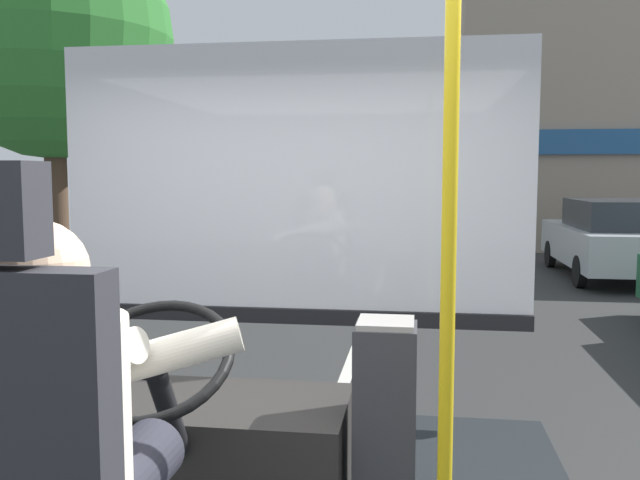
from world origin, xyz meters
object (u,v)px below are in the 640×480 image
Objects in this scene: fare_box at (385,422)px; bus_driver at (55,429)px; steering_console at (204,446)px; handrail_pole at (449,254)px; parked_car_silver at (618,238)px.

bus_driver is at bearing -124.80° from fare_box.
steering_console is 1.29m from handrail_pole.
bus_driver is 12.68m from parked_car_silver.
bus_driver is at bearing -146.87° from handrail_pole.
parked_car_silver is at bearing 69.16° from bus_driver.
steering_console is at bearing 90.00° from bus_driver.
handrail_pole is at bearing -65.01° from fare_box.
fare_box is at bearing -109.38° from parked_car_silver.
steering_console is 0.71m from fare_box.
handrail_pole is 0.49× the size of parked_car_silver.
steering_console reaches higher than fare_box.
parked_car_silver is (4.51, 11.84, -0.61)m from bus_driver.
fare_box is (0.70, -0.05, 0.15)m from steering_console.
steering_console is (-0.00, 1.05, -0.47)m from bus_driver.
handrail_pole is (0.89, 0.58, 0.34)m from bus_driver.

